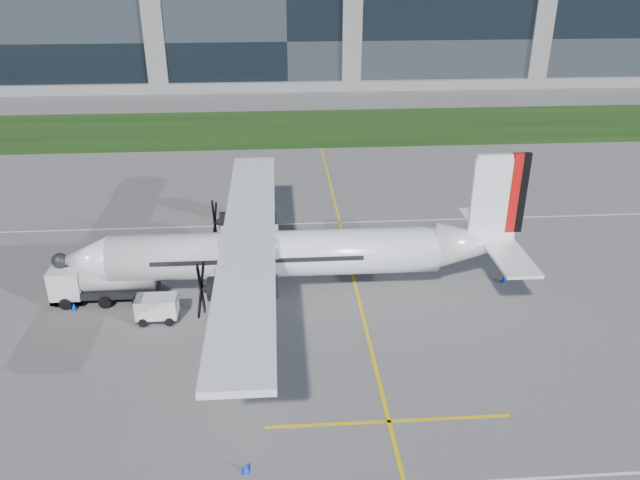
{
  "coord_description": "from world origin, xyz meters",
  "views": [
    {
      "loc": [
        -2.01,
        -29.22,
        20.89
      ],
      "look_at": [
        0.61,
        7.59,
        3.4
      ],
      "focal_mm": 35.0,
      "sensor_mm": 36.0,
      "label": 1
    }
  ],
  "objects_px": {
    "fuel_tanker_truck": "(97,282)",
    "safety_cone_nose_stbd": "(89,287)",
    "safety_cone_tail": "(504,279)",
    "safety_cone_nose_port": "(74,306)",
    "baggage_tug": "(157,309)",
    "ground_crew_person": "(139,283)",
    "safety_cone_portwing": "(246,467)",
    "turboprop_aircraft": "(292,228)"
  },
  "relations": [
    {
      "from": "safety_cone_nose_stbd",
      "to": "safety_cone_tail",
      "type": "height_order",
      "value": "same"
    },
    {
      "from": "turboprop_aircraft",
      "to": "safety_cone_nose_stbd",
      "type": "height_order",
      "value": "turboprop_aircraft"
    },
    {
      "from": "ground_crew_person",
      "to": "safety_cone_tail",
      "type": "bearing_deg",
      "value": -63.34
    },
    {
      "from": "turboprop_aircraft",
      "to": "ground_crew_person",
      "type": "distance_m",
      "value": 10.68
    },
    {
      "from": "baggage_tug",
      "to": "safety_cone_nose_port",
      "type": "bearing_deg",
      "value": 164.0
    },
    {
      "from": "safety_cone_tail",
      "to": "safety_cone_portwing",
      "type": "bearing_deg",
      "value": -137.03
    },
    {
      "from": "safety_cone_nose_stbd",
      "to": "safety_cone_tail",
      "type": "xyz_separation_m",
      "value": [
        28.01,
        -0.81,
        0.0
      ]
    },
    {
      "from": "safety_cone_tail",
      "to": "safety_cone_nose_port",
      "type": "height_order",
      "value": "same"
    },
    {
      "from": "ground_crew_person",
      "to": "safety_cone_portwing",
      "type": "height_order",
      "value": "ground_crew_person"
    },
    {
      "from": "safety_cone_portwing",
      "to": "ground_crew_person",
      "type": "bearing_deg",
      "value": 115.3
    },
    {
      "from": "fuel_tanker_truck",
      "to": "baggage_tug",
      "type": "bearing_deg",
      "value": -32.54
    },
    {
      "from": "safety_cone_nose_stbd",
      "to": "ground_crew_person",
      "type": "bearing_deg",
      "value": -14.71
    },
    {
      "from": "safety_cone_nose_port",
      "to": "safety_cone_portwing",
      "type": "distance_m",
      "value": 18.22
    },
    {
      "from": "fuel_tanker_truck",
      "to": "safety_cone_nose_port",
      "type": "bearing_deg",
      "value": -139.84
    },
    {
      "from": "safety_cone_tail",
      "to": "safety_cone_nose_port",
      "type": "xyz_separation_m",
      "value": [
        -28.35,
        -1.59,
        0.0
      ]
    },
    {
      "from": "safety_cone_tail",
      "to": "safety_cone_nose_port",
      "type": "distance_m",
      "value": 28.39
    },
    {
      "from": "ground_crew_person",
      "to": "safety_cone_nose_port",
      "type": "distance_m",
      "value": 4.22
    },
    {
      "from": "turboprop_aircraft",
      "to": "baggage_tug",
      "type": "distance_m",
      "value": 9.68
    },
    {
      "from": "safety_cone_nose_port",
      "to": "safety_cone_nose_stbd",
      "type": "bearing_deg",
      "value": 81.99
    },
    {
      "from": "ground_crew_person",
      "to": "safety_cone_tail",
      "type": "relative_size",
      "value": 3.88
    },
    {
      "from": "fuel_tanker_truck",
      "to": "safety_cone_nose_stbd",
      "type": "relative_size",
      "value": 13.94
    },
    {
      "from": "ground_crew_person",
      "to": "safety_cone_portwing",
      "type": "relative_size",
      "value": 3.88
    },
    {
      "from": "fuel_tanker_truck",
      "to": "safety_cone_portwing",
      "type": "distance_m",
      "value": 18.38
    },
    {
      "from": "baggage_tug",
      "to": "safety_cone_nose_stbd",
      "type": "bearing_deg",
      "value": 142.43
    },
    {
      "from": "turboprop_aircraft",
      "to": "safety_cone_nose_stbd",
      "type": "bearing_deg",
      "value": 175.17
    },
    {
      "from": "safety_cone_tail",
      "to": "fuel_tanker_truck",
      "type": "bearing_deg",
      "value": -178.97
    },
    {
      "from": "turboprop_aircraft",
      "to": "baggage_tug",
      "type": "relative_size",
      "value": 11.74
    },
    {
      "from": "safety_cone_portwing",
      "to": "baggage_tug",
      "type": "bearing_deg",
      "value": 114.66
    },
    {
      "from": "baggage_tug",
      "to": "safety_cone_nose_port",
      "type": "height_order",
      "value": "baggage_tug"
    },
    {
      "from": "ground_crew_person",
      "to": "safety_cone_portwing",
      "type": "xyz_separation_m",
      "value": [
        7.44,
        -15.73,
        -0.72
      ]
    },
    {
      "from": "safety_cone_nose_stbd",
      "to": "safety_cone_nose_port",
      "type": "height_order",
      "value": "same"
    },
    {
      "from": "fuel_tanker_truck",
      "to": "safety_cone_nose_stbd",
      "type": "xyz_separation_m",
      "value": [
        -0.97,
        1.29,
        -1.06
      ]
    },
    {
      "from": "fuel_tanker_truck",
      "to": "safety_cone_tail",
      "type": "bearing_deg",
      "value": 1.03
    },
    {
      "from": "baggage_tug",
      "to": "safety_cone_portwing",
      "type": "bearing_deg",
      "value": -65.34
    },
    {
      "from": "baggage_tug",
      "to": "safety_cone_tail",
      "type": "height_order",
      "value": "baggage_tug"
    },
    {
      "from": "safety_cone_nose_stbd",
      "to": "safety_cone_tail",
      "type": "distance_m",
      "value": 28.02
    },
    {
      "from": "turboprop_aircraft",
      "to": "safety_cone_portwing",
      "type": "xyz_separation_m",
      "value": [
        -2.59,
        -15.52,
        -4.4
      ]
    },
    {
      "from": "ground_crew_person",
      "to": "safety_cone_portwing",
      "type": "distance_m",
      "value": 17.41
    },
    {
      "from": "safety_cone_tail",
      "to": "safety_cone_nose_stbd",
      "type": "bearing_deg",
      "value": 178.35
    },
    {
      "from": "turboprop_aircraft",
      "to": "ground_crew_person",
      "type": "xyz_separation_m",
      "value": [
        -10.03,
        0.21,
        -3.68
      ]
    },
    {
      "from": "safety_cone_nose_stbd",
      "to": "safety_cone_nose_port",
      "type": "distance_m",
      "value": 2.42
    },
    {
      "from": "turboprop_aircraft",
      "to": "safety_cone_nose_port",
      "type": "distance_m",
      "value": 14.65
    }
  ]
}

